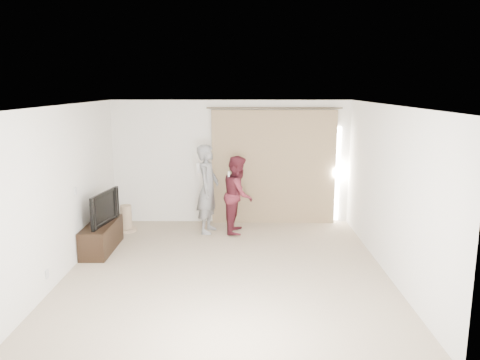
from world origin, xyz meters
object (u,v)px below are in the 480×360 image
at_px(tv_console, 102,237).
at_px(person_woman, 238,194).
at_px(tv, 100,208).
at_px(person_man, 208,189).

height_order(tv_console, person_woman, person_woman).
relative_size(tv_console, person_woman, 0.83).
bearing_deg(person_woman, tv, -155.99).
xyz_separation_m(tv_console, person_man, (1.82, 1.08, 0.64)).
bearing_deg(person_man, tv_console, -149.37).
height_order(tv, person_man, person_man).
xyz_separation_m(tv_console, person_woman, (2.42, 1.08, 0.53)).
relative_size(person_man, person_woman, 1.14).
relative_size(tv, person_man, 0.57).
bearing_deg(tv_console, person_man, 30.63).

